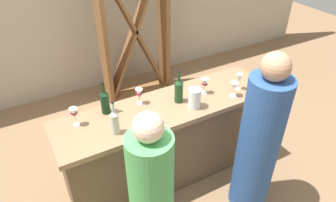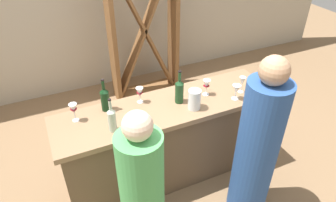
% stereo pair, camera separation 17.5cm
% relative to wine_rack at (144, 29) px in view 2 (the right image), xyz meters
% --- Properties ---
extents(ground_plane, '(12.00, 12.00, 0.00)m').
position_rel_wine_rack_xyz_m(ground_plane, '(-0.39, -1.65, -0.99)').
color(ground_plane, '#846647').
extents(bar_counter, '(2.12, 0.58, 0.91)m').
position_rel_wine_rack_xyz_m(bar_counter, '(-0.39, -1.65, -0.53)').
color(bar_counter, brown).
rests_on(bar_counter, ground).
extents(wine_rack, '(0.95, 0.28, 1.98)m').
position_rel_wine_rack_xyz_m(wine_rack, '(0.00, 0.00, 0.00)').
color(wine_rack, brown).
rests_on(wine_rack, ground).
extents(wine_bottle_leftmost_clear_pale, '(0.07, 0.07, 0.31)m').
position_rel_wine_rack_xyz_m(wine_bottle_leftmost_clear_pale, '(-0.95, -1.78, 0.04)').
color(wine_bottle_leftmost_clear_pale, '#B7C6B2').
rests_on(wine_bottle_leftmost_clear_pale, bar_counter).
extents(wine_bottle_second_left_dark_green, '(0.08, 0.08, 0.32)m').
position_rel_wine_rack_xyz_m(wine_bottle_second_left_dark_green, '(-0.92, -1.48, 0.04)').
color(wine_bottle_second_left_dark_green, black).
rests_on(wine_bottle_second_left_dark_green, bar_counter).
extents(wine_bottle_center_olive_green, '(0.08, 0.08, 0.33)m').
position_rel_wine_rack_xyz_m(wine_bottle_center_olive_green, '(-0.27, -1.64, 0.05)').
color(wine_bottle_center_olive_green, '#193D1E').
rests_on(wine_bottle_center_olive_green, bar_counter).
extents(wine_glass_near_left, '(0.08, 0.08, 0.15)m').
position_rel_wine_rack_xyz_m(wine_glass_near_left, '(0.24, -1.81, 0.03)').
color(wine_glass_near_left, white).
rests_on(wine_glass_near_left, bar_counter).
extents(wine_glass_near_center, '(0.06, 0.06, 0.17)m').
position_rel_wine_rack_xyz_m(wine_glass_near_center, '(0.36, -1.74, 0.04)').
color(wine_glass_near_center, white).
rests_on(wine_glass_near_center, bar_counter).
extents(wine_glass_near_right, '(0.07, 0.07, 0.16)m').
position_rel_wine_rack_xyz_m(wine_glass_near_right, '(0.02, -1.63, 0.03)').
color(wine_glass_near_right, white).
rests_on(wine_glass_near_right, bar_counter).
extents(wine_glass_far_left, '(0.07, 0.07, 0.17)m').
position_rel_wine_rack_xyz_m(wine_glass_far_left, '(-1.21, -1.52, 0.04)').
color(wine_glass_far_left, white).
rests_on(wine_glass_far_left, bar_counter).
extents(wine_glass_far_center, '(0.07, 0.07, 0.16)m').
position_rel_wine_rack_xyz_m(wine_glass_far_center, '(-0.60, -1.49, 0.03)').
color(wine_glass_far_center, white).
rests_on(wine_glass_far_center, bar_counter).
extents(water_pitcher, '(0.11, 0.11, 0.19)m').
position_rel_wine_rack_xyz_m(water_pitcher, '(-0.19, -1.78, 0.02)').
color(water_pitcher, silver).
rests_on(water_pitcher, bar_counter).
extents(person_left_guest, '(0.35, 0.35, 1.49)m').
position_rel_wine_rack_xyz_m(person_left_guest, '(-0.92, -2.37, -0.30)').
color(person_left_guest, '#4CA559').
rests_on(person_left_guest, ground).
extents(person_center_guest, '(0.41, 0.41, 1.61)m').
position_rel_wine_rack_xyz_m(person_center_guest, '(0.14, -2.32, -0.24)').
color(person_center_guest, '#284C8C').
rests_on(person_center_guest, ground).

